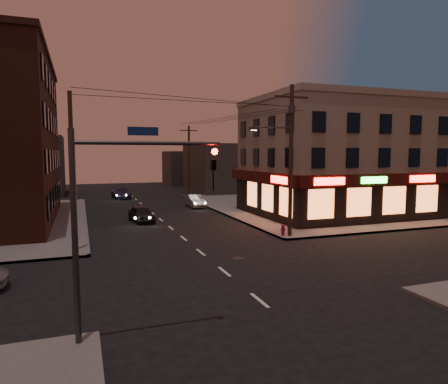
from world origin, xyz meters
name	(u,v)px	position (x,y,z in m)	size (l,w,h in m)	color
ground	(224,272)	(0.00, 0.00, 0.00)	(120.00, 120.00, 0.00)	black
sidewalk_ne	(321,205)	(18.00, 19.00, 0.07)	(24.00, 28.00, 0.15)	#514F4C
pizza_building	(337,157)	(15.93, 13.43, 5.35)	(15.85, 12.85, 10.50)	gray
bg_building_ne_a	(226,168)	(14.00, 38.00, 3.50)	(10.00, 12.00, 7.00)	#3F3D3A
bg_building_nw	(28,166)	(-13.00, 42.00, 4.00)	(9.00, 10.00, 8.00)	#3F3D3A
bg_building_ne_b	(188,168)	(12.00, 52.00, 3.00)	(8.00, 8.00, 6.00)	#3F3D3A
utility_pole_main	(289,152)	(6.68, 5.80, 5.76)	(4.20, 0.44, 10.00)	#382619
utility_pole_far	(189,161)	(6.80, 32.00, 4.65)	(0.26, 0.26, 9.00)	#382619
utility_pole_west	(72,172)	(-6.80, 6.50, 4.65)	(0.24, 0.24, 9.00)	#382619
traffic_signal	(111,206)	(-5.57, -5.60, 4.16)	(4.49, 0.32, 6.47)	#333538
sedan_near	(141,214)	(-1.71, 15.46, 0.67)	(1.59, 3.96, 1.35)	black
sedan_mid	(195,201)	(4.94, 22.79, 0.66)	(1.40, 4.00, 1.32)	gray
sedan_far	(121,193)	(-1.60, 33.73, 0.69)	(1.92, 4.73, 1.37)	#1D1C38
fire_hydrant	(283,229)	(6.40, 6.00, 0.56)	(0.34, 0.34, 0.76)	maroon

